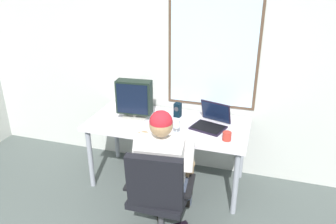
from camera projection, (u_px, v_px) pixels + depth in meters
wall_rear at (184, 55)px, 3.56m from camera, size 5.19×0.08×2.69m
desk at (168, 128)px, 3.45m from camera, size 1.67×0.78×0.73m
office_chair at (158, 191)px, 2.69m from camera, size 0.59×0.54×0.92m
person_seated at (164, 165)px, 2.88m from camera, size 0.56×0.79×1.19m
crt_monitor at (134, 98)px, 3.44m from camera, size 0.38×0.22×0.42m
laptop at (212, 120)px, 3.33m from camera, size 0.40×0.40×0.24m
wine_glass at (176, 124)px, 3.15m from camera, size 0.07×0.07×0.15m
desk_speaker at (178, 110)px, 3.53m from camera, size 0.08×0.08×0.16m
cd_case at (160, 129)px, 3.27m from camera, size 0.18×0.16×0.01m
coffee_mug at (227, 136)px, 3.05m from camera, size 0.08×0.08×0.08m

